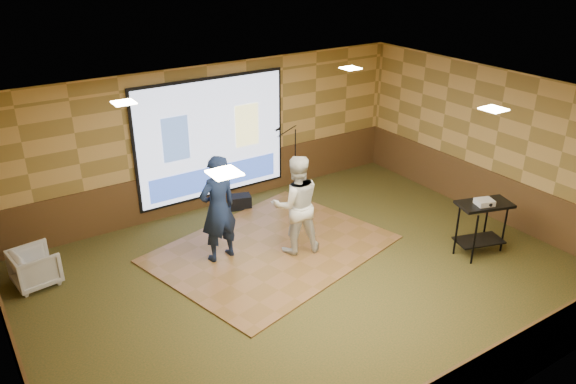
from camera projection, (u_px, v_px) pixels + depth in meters
ground at (308, 279)px, 9.45m from camera, size 9.00×9.00×0.00m
room_shell at (310, 164)px, 8.58m from camera, size 9.04×7.04×3.02m
wainscot_back at (214, 184)px, 11.90m from camera, size 9.00×0.04×0.95m
wainscot_front at (478, 383)px, 6.61m from camera, size 9.00×0.04×0.95m
wainscot_left at (16, 356)px, 7.02m from camera, size 0.04×7.00×0.95m
wainscot_right at (487, 193)px, 11.49m from camera, size 0.04×7.00×0.95m
projector_screen at (212, 140)px, 11.45m from camera, size 3.32×0.06×2.52m
downlight_nw at (124, 103)px, 8.49m from camera, size 0.32×0.32×0.02m
downlight_ne at (350, 68)px, 10.68m from camera, size 0.32×0.32×0.02m
downlight_sw at (224, 173)px, 5.98m from camera, size 0.32×0.32×0.02m
downlight_se at (494, 109)px, 8.17m from camera, size 0.32×0.32×0.02m
dance_floor at (272, 249)px, 10.34m from camera, size 4.66×3.96×0.03m
player_left at (218, 209)px, 9.64m from camera, size 0.76×0.55×1.94m
player_right at (296, 205)px, 9.90m from camera, size 1.06×0.94×1.84m
av_table at (482, 218)px, 9.96m from camera, size 0.95×0.50×1.00m
projector at (484, 202)px, 9.76m from camera, size 0.36×0.33×0.10m
mic_stand at (293, 173)px, 12.40m from camera, size 0.63×0.26×1.61m
banquet_chair at (35, 267)px, 9.20m from camera, size 0.78×0.76×0.63m
duffel_bag at (240, 202)px, 11.87m from camera, size 0.53×0.43×0.28m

